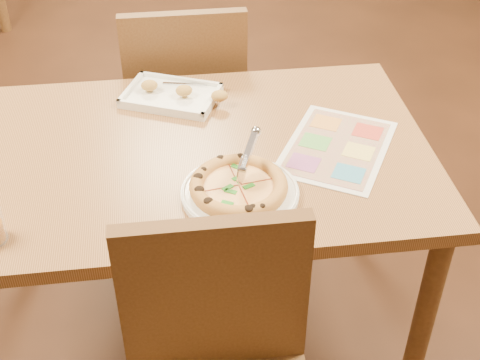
{
  "coord_description": "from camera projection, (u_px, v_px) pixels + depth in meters",
  "views": [
    {
      "loc": [
        -0.07,
        -1.51,
        1.79
      ],
      "look_at": [
        0.09,
        -0.21,
        0.77
      ],
      "focal_mm": 50.0,
      "sensor_mm": 36.0,
      "label": 1
    }
  ],
  "objects": [
    {
      "name": "dining_table",
      "position": [
        198.0,
        174.0,
        1.9
      ],
      "size": [
        1.3,
        0.85,
        0.72
      ],
      "color": "#93623B",
      "rests_on": "ground"
    },
    {
      "name": "chair_far",
      "position": [
        185.0,
        89.0,
        2.41
      ],
      "size": [
        0.42,
        0.42,
        0.47
      ],
      "rotation": [
        0.0,
        0.0,
        3.14
      ],
      "color": "brown",
      "rests_on": "ground"
    },
    {
      "name": "plate",
      "position": [
        240.0,
        193.0,
        1.69
      ],
      "size": [
        0.34,
        0.34,
        0.02
      ],
      "primitive_type": "cylinder",
      "rotation": [
        0.0,
        0.0,
        0.14
      ],
      "color": "white",
      "rests_on": "dining_table"
    },
    {
      "name": "pizza",
      "position": [
        239.0,
        186.0,
        1.68
      ],
      "size": [
        0.25,
        0.25,
        0.04
      ],
      "rotation": [
        0.0,
        0.0,
        0.16
      ],
      "color": "#DE9D4B",
      "rests_on": "plate"
    },
    {
      "name": "pizza_cutter",
      "position": [
        247.0,
        157.0,
        1.68
      ],
      "size": [
        0.08,
        0.15,
        0.09
      ],
      "rotation": [
        0.0,
        0.0,
        1.13
      ],
      "color": "silver",
      "rests_on": "pizza"
    },
    {
      "name": "appetizer_tray",
      "position": [
        174.0,
        96.0,
        2.05
      ],
      "size": [
        0.34,
        0.29,
        0.05
      ],
      "rotation": [
        0.0,
        0.0,
        -0.41
      ],
      "color": "white",
      "rests_on": "dining_table"
    },
    {
      "name": "menu",
      "position": [
        337.0,
        147.0,
        1.86
      ],
      "size": [
        0.41,
        0.45,
        0.0
      ],
      "primitive_type": "cube",
      "rotation": [
        0.0,
        0.0,
        -0.51
      ],
      "color": "silver",
      "rests_on": "dining_table"
    }
  ]
}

